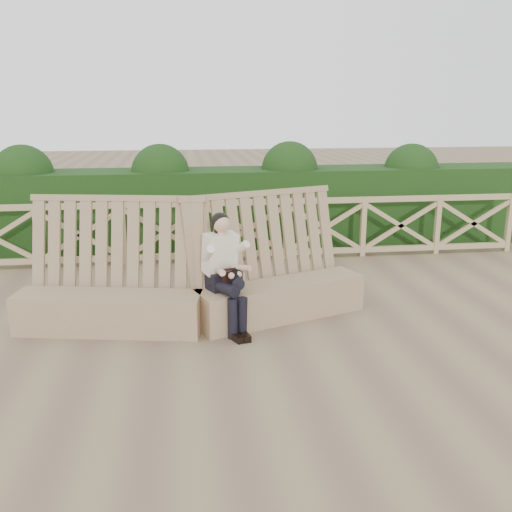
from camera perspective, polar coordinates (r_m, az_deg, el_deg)
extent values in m
plane|color=brown|center=(6.98, 2.56, -7.93)|extent=(60.00, 60.00, 0.00)
cube|color=#876C4D|center=(7.25, -14.49, -5.47)|extent=(2.32, 0.93, 0.49)
cube|color=#876C4D|center=(7.32, -14.16, -0.51)|extent=(2.31, 0.88, 1.60)
cube|color=#876C4D|center=(7.46, 2.52, -4.38)|extent=(2.30, 1.25, 0.49)
cube|color=#876C4D|center=(7.52, 1.52, 0.35)|extent=(2.28, 1.21, 1.60)
cube|color=black|center=(7.09, -3.38, -2.45)|extent=(0.43, 0.38, 0.22)
cube|color=beige|center=(7.04, -3.61, 0.29)|extent=(0.48, 0.42, 0.52)
sphere|color=tan|center=(6.91, -3.47, 3.23)|extent=(0.28, 0.28, 0.21)
sphere|color=black|center=(6.94, -3.61, 3.44)|extent=(0.30, 0.30, 0.23)
cylinder|color=black|center=(6.88, -3.20, -3.16)|extent=(0.32, 0.48, 0.15)
cylinder|color=black|center=(6.95, -2.13, -2.36)|extent=(0.32, 0.48, 0.17)
cylinder|color=black|center=(6.81, -2.34, -6.33)|extent=(0.16, 0.16, 0.49)
cylinder|color=black|center=(6.85, -1.38, -6.19)|extent=(0.16, 0.16, 0.49)
cube|color=black|center=(6.81, -1.94, -8.15)|extent=(0.18, 0.25, 0.08)
cube|color=black|center=(6.84, -1.13, -8.04)|extent=(0.18, 0.25, 0.08)
cube|color=black|center=(6.92, -2.53, -2.01)|extent=(0.29, 0.24, 0.17)
cube|color=black|center=(6.76, -2.02, -1.89)|extent=(0.10, 0.11, 0.12)
cube|color=#987F58|center=(10.03, -0.97, 5.39)|extent=(10.10, 0.07, 0.10)
cube|color=#987F58|center=(10.23, -0.95, 0.24)|extent=(10.10, 0.07, 0.10)
cube|color=black|center=(11.26, -1.71, 4.88)|extent=(12.00, 1.20, 1.50)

